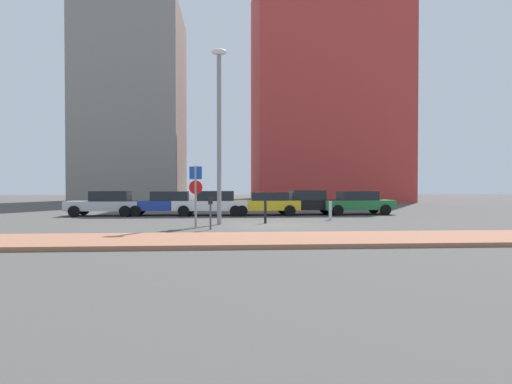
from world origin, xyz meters
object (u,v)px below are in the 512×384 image
object	(u,v)px
parking_meter	(210,209)
traffic_bollard_near	(330,211)
parked_car_white	(212,203)
parked_car_silver	(106,203)
parking_sign_post	(196,189)
traffic_bollard_mid	(265,212)
parked_car_blue	(165,203)
parked_car_yellow	(266,203)
street_lamp	(219,123)
parked_car_green	(357,202)
parked_car_black	(307,202)

from	to	relation	value
parking_meter	traffic_bollard_near	world-z (taller)	parking_meter
parked_car_white	parked_car_silver	bearing A→B (deg)	179.06
parking_sign_post	traffic_bollard_mid	world-z (taller)	parking_sign_post
parked_car_silver	traffic_bollard_mid	distance (m)	10.51
traffic_bollard_near	parked_car_blue	bearing A→B (deg)	156.29
parked_car_white	traffic_bollard_mid	size ratio (longest dim) A/B	4.07
parked_car_yellow	parked_car_silver	bearing A→B (deg)	179.52
parked_car_silver	parked_car_blue	xyz separation A→B (m)	(3.44, 0.16, -0.01)
parked_car_silver	parked_car_blue	distance (m)	3.44
parked_car_yellow	street_lamp	bearing A→B (deg)	-114.80
parked_car_green	parked_car_blue	bearing A→B (deg)	179.88
parked_car_white	parked_car_yellow	bearing A→B (deg)	0.42
parked_car_yellow	traffic_bollard_near	distance (m)	4.81
parking_sign_post	parked_car_black	bearing A→B (deg)	49.41
parked_car_green	parking_sign_post	xyz separation A→B (m)	(-9.33, -7.23, 0.91)
traffic_bollard_mid	parked_car_white	bearing A→B (deg)	116.29
parked_car_yellow	parking_sign_post	size ratio (longest dim) A/B	1.56
parked_car_green	parking_sign_post	bearing A→B (deg)	-142.25
parked_car_silver	parked_car_yellow	xyz separation A→B (m)	(9.46, -0.08, -0.03)
parked_car_yellow	traffic_bollard_near	size ratio (longest dim) A/B	4.25
parked_car_yellow	street_lamp	xyz separation A→B (m)	(-2.71, -5.86, 3.95)
parked_car_green	parked_car_black	bearing A→B (deg)	178.73
parked_car_blue	traffic_bollard_mid	xyz separation A→B (m)	(5.49, -5.71, -0.20)
parked_car_silver	street_lamp	distance (m)	9.81
parked_car_silver	traffic_bollard_near	distance (m)	13.05
parking_sign_post	traffic_bollard_near	xyz separation A→B (m)	(6.72, 3.28, -1.18)
parked_car_black	street_lamp	world-z (taller)	street_lamp
parking_sign_post	traffic_bollard_near	size ratio (longest dim) A/B	2.72
parked_car_silver	parking_sign_post	world-z (taller)	parking_sign_post
traffic_bollard_near	parked_car_white	bearing A→B (deg)	149.27
traffic_bollard_mid	parked_car_yellow	bearing A→B (deg)	84.39
parking_sign_post	street_lamp	world-z (taller)	street_lamp
parked_car_silver	street_lamp	world-z (taller)	street_lamp
parked_car_white	parked_car_green	world-z (taller)	parked_car_white
parking_meter	street_lamp	xyz separation A→B (m)	(0.32, 2.25, 3.82)
parked_car_white	street_lamp	distance (m)	7.05
street_lamp	parking_meter	bearing A→B (deg)	-98.02
parked_car_black	parking_meter	bearing A→B (deg)	-123.58
traffic_bollard_mid	street_lamp	bearing A→B (deg)	-169.85
parked_car_white	parked_car_black	xyz separation A→B (m)	(5.78, 0.30, 0.01)
parked_car_silver	parked_car_blue	size ratio (longest dim) A/B	0.94
parked_car_green	parked_car_silver	bearing A→B (deg)	-179.50
parked_car_white	parked_car_green	distance (m)	8.86
parking_meter	traffic_bollard_near	xyz separation A→B (m)	(6.04, 4.38, -0.37)
parked_car_blue	parked_car_yellow	size ratio (longest dim) A/B	1.08
traffic_bollard_mid	parking_sign_post	bearing A→B (deg)	-154.03
parked_car_yellow	parked_car_green	bearing A→B (deg)	2.14
parking_sign_post	parking_meter	size ratio (longest dim) A/B	2.01
parking_sign_post	street_lamp	distance (m)	3.38
parked_car_white	street_lamp	bearing A→B (deg)	-84.90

